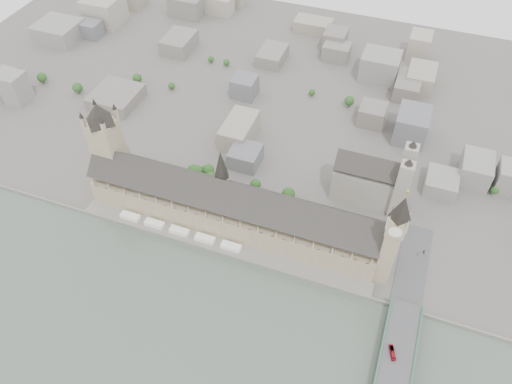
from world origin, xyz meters
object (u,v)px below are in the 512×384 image
(palace_of_westminster, at_px, (231,208))
(car_approach, at_px, (424,253))
(elizabeth_tower, at_px, (394,235))
(westminster_abbey, at_px, (373,180))
(victoria_tower, at_px, (107,144))
(red_bus_north, at_px, (392,353))

(palace_of_westminster, relative_size, car_approach, 58.56)
(car_approach, bearing_deg, elizabeth_tower, -138.67)
(palace_of_westminster, xyz_separation_m, westminster_abbey, (110.92, 75.30, 2.38))
(palace_of_westminster, bearing_deg, victoria_tower, 177.04)
(elizabeth_tower, height_order, victoria_tower, elizabeth_tower)
(elizabeth_tower, distance_m, victoria_tower, 260.64)
(elizabeth_tower, xyz_separation_m, victoria_tower, (-260.00, 18.00, -2.88))
(westminster_abbey, bearing_deg, victoria_tower, -163.50)
(elizabeth_tower, bearing_deg, victoria_tower, 176.04)
(westminster_abbey, height_order, red_bus_north, westminster_abbey)
(elizabeth_tower, relative_size, westminster_abbey, 1.58)
(elizabeth_tower, xyz_separation_m, westminster_abbey, (-27.08, 87.00, -33.01))
(victoria_tower, distance_m, westminster_abbey, 244.79)
(palace_of_westminster, xyz_separation_m, red_bus_north, (157.73, -80.29, -10.80))
(victoria_tower, height_order, car_approach, victoria_tower)
(red_bus_north, bearing_deg, victoria_tower, 142.46)
(elizabeth_tower, distance_m, car_approach, 63.65)
(westminster_abbey, bearing_deg, car_approach, -44.75)
(victoria_tower, bearing_deg, car_approach, 2.46)
(palace_of_westminster, relative_size, elizabeth_tower, 2.47)
(victoria_tower, xyz_separation_m, red_bus_north, (279.73, -86.59, -43.30))
(victoria_tower, relative_size, red_bus_north, 8.39)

